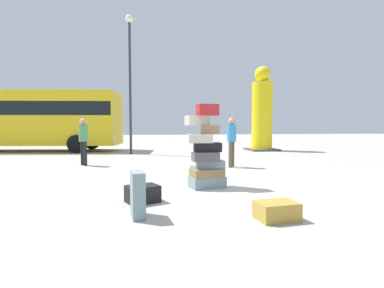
# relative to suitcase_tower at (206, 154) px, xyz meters

# --- Properties ---
(ground_plane) EXTENTS (80.00, 80.00, 0.00)m
(ground_plane) POSITION_rel_suitcase_tower_xyz_m (0.16, -0.02, -0.74)
(ground_plane) COLOR #ADA89E
(suitcase_tower) EXTENTS (0.85, 0.75, 1.82)m
(suitcase_tower) POSITION_rel_suitcase_tower_xyz_m (0.00, 0.00, 0.00)
(suitcase_tower) COLOR gray
(suitcase_tower) RESTS_ON ground
(suitcase_tan_foreground_far) EXTENTS (0.60, 0.46, 0.26)m
(suitcase_tan_foreground_far) POSITION_rel_suitcase_tower_xyz_m (0.50, -2.40, -0.61)
(suitcase_tan_foreground_far) COLOR #B28C33
(suitcase_tan_foreground_far) RESTS_ON ground
(suitcase_slate_right_side) EXTENTS (0.74, 0.57, 0.26)m
(suitcase_slate_right_side) POSITION_rel_suitcase_tower_xyz_m (0.29, 1.64, -0.61)
(suitcase_slate_right_side) COLOR gray
(suitcase_slate_right_side) RESTS_ON ground
(suitcase_slate_behind_tower) EXTENTS (0.23, 0.45, 0.68)m
(suitcase_slate_behind_tower) POSITION_rel_suitcase_tower_xyz_m (-1.46, -1.93, -0.40)
(suitcase_slate_behind_tower) COLOR gray
(suitcase_slate_behind_tower) RESTS_ON ground
(suitcase_black_foreground_near) EXTENTS (0.66, 0.59, 0.30)m
(suitcase_black_foreground_near) POSITION_rel_suitcase_tower_xyz_m (-1.39, -1.07, -0.59)
(suitcase_black_foreground_near) COLOR black
(suitcase_black_foreground_near) RESTS_ON ground
(person_bearded_onlooker) EXTENTS (0.30, 0.30, 1.62)m
(person_bearded_onlooker) POSITION_rel_suitcase_tower_xyz_m (1.52, 2.94, 0.23)
(person_bearded_onlooker) COLOR brown
(person_bearded_onlooker) RESTS_ON ground
(person_tourist_with_camera) EXTENTS (0.30, 0.30, 1.60)m
(person_tourist_with_camera) POSITION_rel_suitcase_tower_xyz_m (-3.31, 4.21, 0.22)
(person_tourist_with_camera) COLOR black
(person_tourist_with_camera) RESTS_ON ground
(yellow_dummy_statue) EXTENTS (1.57, 1.57, 4.61)m
(yellow_dummy_statue) POSITION_rel_suitcase_tower_xyz_m (5.22, 9.08, 1.33)
(yellow_dummy_statue) COLOR yellow
(yellow_dummy_statue) RESTS_ON ground
(parked_bus) EXTENTS (10.68, 3.98, 3.15)m
(parked_bus) POSITION_rel_suitcase_tower_xyz_m (-7.72, 10.93, 1.10)
(parked_bus) COLOR yellow
(parked_bus) RESTS_ON ground
(lamp_post) EXTENTS (0.36, 0.36, 6.57)m
(lamp_post) POSITION_rel_suitcase_tower_xyz_m (-1.85, 8.20, 3.51)
(lamp_post) COLOR #333338
(lamp_post) RESTS_ON ground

